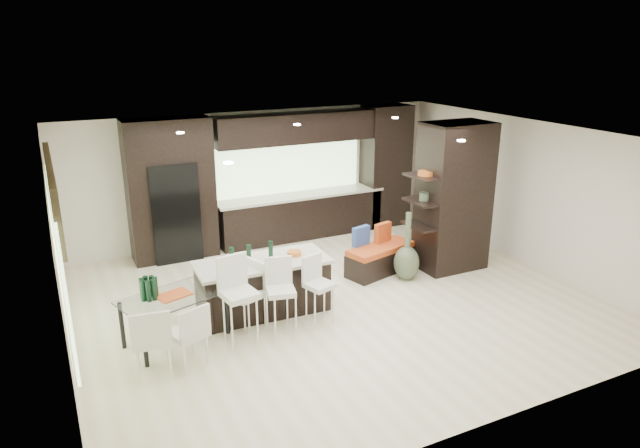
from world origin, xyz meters
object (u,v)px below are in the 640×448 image
bench (380,259)px  chair_near (187,337)px  kitchen_island (263,286)px  dining_table (176,318)px  floor_vase (407,246)px  chair_end (246,297)px  stool_right (320,297)px  chair_far (152,343)px  stool_left (240,310)px  stool_mid (281,304)px

bench → chair_near: size_ratio=1.64×
kitchen_island → chair_near: size_ratio=2.48×
bench → dining_table: size_ratio=0.93×
dining_table → chair_near: 0.71m
floor_vase → chair_end: (-3.10, -0.38, -0.17)m
stool_right → chair_far: (-2.50, -0.31, 0.02)m
stool_left → bench: size_ratio=0.76×
kitchen_island → stool_left: 0.99m
chair_near → chair_end: 1.26m
stool_mid → bench: bearing=40.5°
chair_end → bench: bearing=-93.3°
kitchen_island → bench: kitchen_island is taller
kitchen_island → chair_far: 2.15m
stool_mid → stool_right: 0.63m
bench → stool_left: bearing=-172.4°
stool_right → floor_vase: size_ratio=0.68×
stool_mid → chair_near: stool_mid is taller
stool_mid → chair_far: (-1.88, -0.30, -0.00)m
kitchen_island → dining_table: (-1.43, -0.31, -0.08)m
chair_near → chair_far: bearing=162.8°
stool_left → chair_far: size_ratio=1.14×
dining_table → kitchen_island: bearing=-5.5°
stool_left → stool_mid: (0.62, 0.03, -0.06)m
stool_right → chair_near: bearing=171.2°
stool_right → kitchen_island: bearing=113.8°
kitchen_island → bench: size_ratio=1.52×
kitchen_island → chair_end: chair_end is taller
floor_vase → dining_table: floor_vase is taller
bench → floor_vase: 0.64m
stool_mid → chair_near: 1.46m
stool_left → dining_table: bearing=142.4°
chair_near → bench: bearing=2.0°
stool_right → dining_table: size_ratio=0.59×
dining_table → stool_left: bearing=-47.1°
kitchen_island → floor_vase: 2.73m
bench → chair_far: (-4.35, -1.57, 0.19)m
dining_table → chair_near: size_ratio=1.76×
stool_right → chair_far: size_ratio=0.95×
stool_left → chair_end: size_ratio=1.13×
stool_left → stool_right: stool_left is taller
stool_left → chair_far: bearing=-175.8°
kitchen_island → stool_left: (-0.62, -0.76, 0.09)m
bench → dining_table: 3.99m
dining_table → floor_vase: bearing=-12.6°
chair_near → stool_right: bearing=-11.6°
kitchen_island → chair_far: (-1.88, -1.04, 0.02)m
chair_far → chair_end: size_ratio=0.99×
kitchen_island → chair_end: (-0.38, -0.31, 0.03)m
kitchen_island → dining_table: kitchen_island is taller
chair_near → chair_end: (1.04, 0.71, 0.04)m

